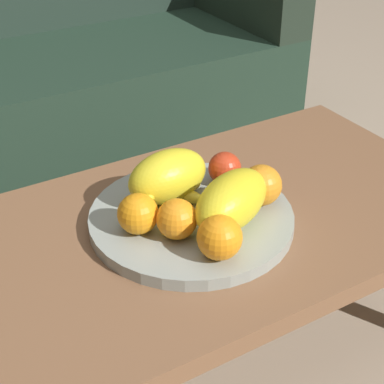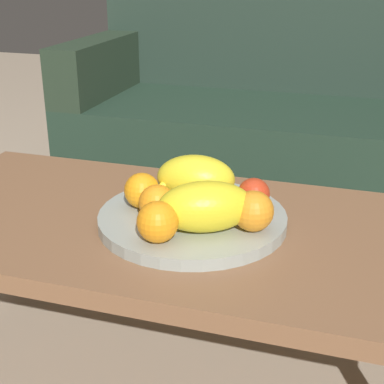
{
  "view_description": "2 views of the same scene",
  "coord_description": "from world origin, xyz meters",
  "px_view_note": "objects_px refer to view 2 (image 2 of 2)",
  "views": [
    {
      "loc": [
        -0.46,
        -0.83,
        1.09
      ],
      "look_at": [
        0.04,
        -0.0,
        0.47
      ],
      "focal_mm": 56.68,
      "sensor_mm": 36.0,
      "label": 1
    },
    {
      "loc": [
        0.36,
        -1.04,
        0.93
      ],
      "look_at": [
        0.04,
        -0.0,
        0.47
      ],
      "focal_mm": 53.38,
      "sensor_mm": 36.0,
      "label": 2
    }
  ],
  "objects_px": {
    "orange_front": "(142,191)",
    "orange_left": "(253,211)",
    "melon_large_front": "(205,207)",
    "apple_front": "(254,194)",
    "banana_bunch": "(193,189)",
    "melon_smaller_beside": "(196,179)",
    "coffee_table": "(176,239)",
    "orange_back": "(158,222)",
    "fruit_bowl": "(192,219)",
    "couch": "(295,126)",
    "orange_right": "(157,203)"
  },
  "relations": [
    {
      "from": "melon_large_front",
      "to": "orange_front",
      "type": "distance_m",
      "value": 0.17
    },
    {
      "from": "couch",
      "to": "orange_back",
      "type": "height_order",
      "value": "couch"
    },
    {
      "from": "orange_front",
      "to": "orange_right",
      "type": "bearing_deg",
      "value": -42.88
    },
    {
      "from": "fruit_bowl",
      "to": "apple_front",
      "type": "relative_size",
      "value": 5.79
    },
    {
      "from": "coffee_table",
      "to": "fruit_bowl",
      "type": "xyz_separation_m",
      "value": [
        0.04,
        -0.0,
        0.05
      ]
    },
    {
      "from": "melon_large_front",
      "to": "melon_smaller_beside",
      "type": "bearing_deg",
      "value": 114.05
    },
    {
      "from": "orange_front",
      "to": "orange_left",
      "type": "height_order",
      "value": "orange_left"
    },
    {
      "from": "coffee_table",
      "to": "orange_front",
      "type": "bearing_deg",
      "value": -179.54
    },
    {
      "from": "couch",
      "to": "orange_right",
      "type": "relative_size",
      "value": 22.59
    },
    {
      "from": "orange_right",
      "to": "banana_bunch",
      "type": "height_order",
      "value": "orange_right"
    },
    {
      "from": "coffee_table",
      "to": "couch",
      "type": "xyz_separation_m",
      "value": [
        0.1,
        1.13,
        -0.05
      ]
    },
    {
      "from": "melon_large_front",
      "to": "orange_left",
      "type": "distance_m",
      "value": 0.09
    },
    {
      "from": "melon_smaller_beside",
      "to": "orange_right",
      "type": "distance_m",
      "value": 0.13
    },
    {
      "from": "melon_large_front",
      "to": "apple_front",
      "type": "height_order",
      "value": "melon_large_front"
    },
    {
      "from": "coffee_table",
      "to": "melon_smaller_beside",
      "type": "bearing_deg",
      "value": 71.22
    },
    {
      "from": "fruit_bowl",
      "to": "orange_left",
      "type": "height_order",
      "value": "orange_left"
    },
    {
      "from": "coffee_table",
      "to": "melon_smaller_beside",
      "type": "xyz_separation_m",
      "value": [
        0.02,
        0.07,
        0.12
      ]
    },
    {
      "from": "melon_smaller_beside",
      "to": "banana_bunch",
      "type": "xyz_separation_m",
      "value": [
        -0.01,
        0.0,
        -0.03
      ]
    },
    {
      "from": "couch",
      "to": "melon_smaller_beside",
      "type": "xyz_separation_m",
      "value": [
        -0.08,
        -1.06,
        0.17
      ]
    },
    {
      "from": "couch",
      "to": "orange_front",
      "type": "relative_size",
      "value": 22.24
    },
    {
      "from": "orange_right",
      "to": "couch",
      "type": "bearing_deg",
      "value": 83.85
    },
    {
      "from": "apple_front",
      "to": "orange_left",
      "type": "bearing_deg",
      "value": -79.05
    },
    {
      "from": "orange_front",
      "to": "orange_left",
      "type": "xyz_separation_m",
      "value": [
        0.25,
        -0.04,
        0.0
      ]
    },
    {
      "from": "orange_left",
      "to": "apple_front",
      "type": "bearing_deg",
      "value": 100.95
    },
    {
      "from": "orange_front",
      "to": "apple_front",
      "type": "bearing_deg",
      "value": 15.19
    },
    {
      "from": "coffee_table",
      "to": "orange_back",
      "type": "xyz_separation_m",
      "value": [
        0.01,
        -0.14,
        0.11
      ]
    },
    {
      "from": "coffee_table",
      "to": "couch",
      "type": "relative_size",
      "value": 0.74
    },
    {
      "from": "couch",
      "to": "orange_back",
      "type": "xyz_separation_m",
      "value": [
        -0.09,
        -1.27,
        0.16
      ]
    },
    {
      "from": "orange_front",
      "to": "banana_bunch",
      "type": "bearing_deg",
      "value": 36.83
    },
    {
      "from": "melon_smaller_beside",
      "to": "banana_bunch",
      "type": "bearing_deg",
      "value": 166.75
    },
    {
      "from": "melon_large_front",
      "to": "banana_bunch",
      "type": "bearing_deg",
      "value": 115.95
    },
    {
      "from": "orange_right",
      "to": "fruit_bowl",
      "type": "bearing_deg",
      "value": 38.26
    },
    {
      "from": "orange_front",
      "to": "melon_smaller_beside",
      "type": "bearing_deg",
      "value": 34.53
    },
    {
      "from": "couch",
      "to": "fruit_bowl",
      "type": "relative_size",
      "value": 4.28
    },
    {
      "from": "banana_bunch",
      "to": "orange_left",
      "type": "bearing_deg",
      "value": -34.58
    },
    {
      "from": "orange_back",
      "to": "apple_front",
      "type": "bearing_deg",
      "value": 54.54
    },
    {
      "from": "coffee_table",
      "to": "orange_back",
      "type": "bearing_deg",
      "value": -85.44
    },
    {
      "from": "fruit_bowl",
      "to": "orange_back",
      "type": "distance_m",
      "value": 0.15
    },
    {
      "from": "fruit_bowl",
      "to": "orange_back",
      "type": "xyz_separation_m",
      "value": [
        -0.03,
        -0.14,
        0.05
      ]
    },
    {
      "from": "orange_left",
      "to": "orange_back",
      "type": "distance_m",
      "value": 0.19
    },
    {
      "from": "orange_back",
      "to": "fruit_bowl",
      "type": "bearing_deg",
      "value": 79.37
    },
    {
      "from": "orange_back",
      "to": "apple_front",
      "type": "relative_size",
      "value": 1.17
    },
    {
      "from": "couch",
      "to": "coffee_table",
      "type": "bearing_deg",
      "value": -95.24
    },
    {
      "from": "melon_smaller_beside",
      "to": "orange_left",
      "type": "relative_size",
      "value": 2.11
    },
    {
      "from": "melon_smaller_beside",
      "to": "orange_back",
      "type": "xyz_separation_m",
      "value": [
        -0.01,
        -0.21,
        -0.01
      ]
    },
    {
      "from": "melon_large_front",
      "to": "orange_back",
      "type": "xyz_separation_m",
      "value": [
        -0.07,
        -0.07,
        -0.01
      ]
    },
    {
      "from": "banana_bunch",
      "to": "couch",
      "type": "bearing_deg",
      "value": 85.32
    },
    {
      "from": "orange_left",
      "to": "banana_bunch",
      "type": "height_order",
      "value": "orange_left"
    },
    {
      "from": "orange_back",
      "to": "melon_large_front",
      "type": "bearing_deg",
      "value": 44.55
    },
    {
      "from": "apple_front",
      "to": "banana_bunch",
      "type": "bearing_deg",
      "value": 176.83
    }
  ]
}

